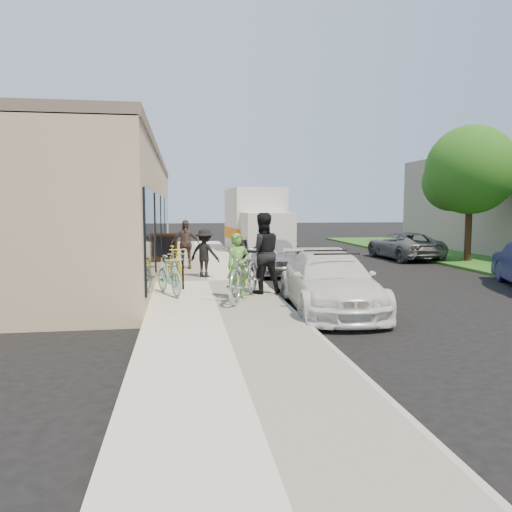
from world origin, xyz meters
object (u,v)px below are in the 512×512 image
moving_truck (256,224)px  cruiser_bike_c (175,263)px  cruiser_bike_a (169,275)px  sandwich_board (168,247)px  far_car_gray (404,246)px  bystander_b (185,244)px  cruiser_bike_b (176,265)px  sedan_white (330,282)px  tandem_bike (245,272)px  bystander_a (205,253)px  median_tree (469,174)px  woman_rider (238,266)px  bike_rack (183,270)px  man_standing (262,253)px  sedan_silver (275,256)px

moving_truck → cruiser_bike_c: moving_truck is taller
cruiser_bike_a → sandwich_board: bearing=70.1°
far_car_gray → bystander_b: 10.10m
cruiser_bike_b → sedan_white: bearing=-55.5°
tandem_bike → cruiser_bike_a: 1.98m
moving_truck → bystander_a: 10.01m
sandwich_board → median_tree: size_ratio=0.20×
woman_rider → cruiser_bike_a: bearing=137.2°
sandwich_board → median_tree: 12.54m
cruiser_bike_c → bystander_b: (0.34, 2.70, 0.35)m
cruiser_bike_b → cruiser_bike_c: bearing=-100.8°
bike_rack → bystander_b: bearing=88.6°
tandem_bike → man_standing: man_standing is taller
bike_rack → man_standing: (1.96, -1.11, 0.53)m
median_tree → cruiser_bike_a: 14.01m
median_tree → man_standing: 12.05m
bike_rack → cruiser_bike_c: 1.57m
bike_rack → tandem_bike: bearing=-52.8°
sandwich_board → sedan_white: size_ratio=0.25×
man_standing → cruiser_bike_a: 2.36m
sedan_silver → cruiser_bike_c: sedan_silver is taller
woman_rider → bystander_a: size_ratio=1.04×
bike_rack → sandwich_board: sandwich_board is taller
cruiser_bike_a → bystander_a: bearing=49.9°
bike_rack → bystander_b: bystander_b is taller
median_tree → moving_truck: bearing=143.4°
median_tree → tandem_bike: (-10.19, -7.54, -2.87)m
tandem_bike → cruiser_bike_b: tandem_bike is taller
tandem_bike → bike_rack: bearing=148.7°
bike_rack → cruiser_bike_c: cruiser_bike_c is taller
bystander_b → median_tree: bearing=9.5°
sedan_silver → bystander_a: (-2.52, -1.55, 0.27)m
cruiser_bike_c → tandem_bike: bearing=-79.0°
bystander_a → sandwich_board: bearing=-44.7°
bike_rack → median_tree: 13.27m
sedan_silver → man_standing: 4.85m
man_standing → median_tree: bearing=-151.3°
median_tree → bystander_b: 11.90m
far_car_gray → bystander_b: bearing=15.7°
man_standing → cruiser_bike_a: bearing=-9.0°
woman_rider → cruiser_bike_c: woman_rider is taller
bike_rack → far_car_gray: (9.69, 7.40, -0.03)m
bike_rack → cruiser_bike_b: (-0.19, 1.85, -0.08)m
sedan_silver → woman_rider: bearing=-107.5°
far_car_gray → cruiser_bike_a: far_car_gray is taller
sedan_silver → man_standing: man_standing is taller
median_tree → far_car_gray: bearing=137.8°
far_car_gray → bystander_a: bearing=28.4°
sandwich_board → cruiser_bike_c: 4.98m
far_car_gray → bystander_b: size_ratio=2.51×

